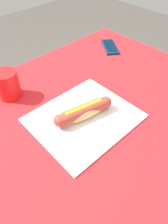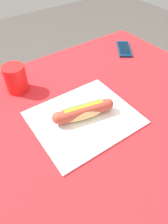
{
  "view_description": "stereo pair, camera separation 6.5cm",
  "coord_description": "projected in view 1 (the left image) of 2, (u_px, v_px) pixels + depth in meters",
  "views": [
    {
      "loc": [
        -0.35,
        -0.36,
        1.23
      ],
      "look_at": [
        -0.03,
        -0.02,
        0.76
      ],
      "focal_mm": 32.68,
      "sensor_mm": 36.0,
      "label": 1
    },
    {
      "loc": [
        -0.3,
        -0.4,
        1.23
      ],
      "look_at": [
        -0.03,
        -0.02,
        0.76
      ],
      "focal_mm": 32.68,
      "sensor_mm": 36.0,
      "label": 2
    }
  ],
  "objects": [
    {
      "name": "paper_wrapper",
      "position": [
        84.0,
        118.0,
        0.67
      ],
      "size": [
        0.33,
        0.29,
        0.01
      ],
      "primitive_type": "cube",
      "rotation": [
        0.0,
        0.0,
        -0.02
      ],
      "color": "silver",
      "rests_on": "dining_table"
    },
    {
      "name": "cell_phone",
      "position": [
        110.0,
        47.0,
        1.01
      ],
      "size": [
        0.14,
        0.16,
        0.01
      ],
      "color": "#0A2D4C",
      "rests_on": "dining_table"
    },
    {
      "name": "hot_dog",
      "position": [
        84.0,
        111.0,
        0.65
      ],
      "size": [
        0.2,
        0.08,
        0.05
      ],
      "color": "#E5BC75",
      "rests_on": "paper_wrapper"
    },
    {
      "name": "dining_table",
      "position": [
        85.0,
        136.0,
        0.8
      ],
      "size": [
        1.12,
        0.82,
        0.73
      ],
      "color": "brown",
      "rests_on": "ground"
    },
    {
      "name": "ground_plane",
      "position": [
        85.0,
        197.0,
        1.22
      ],
      "size": [
        6.0,
        6.0,
        0.0
      ],
      "primitive_type": "plane",
      "color": "#47423D",
      "rests_on": "ground"
    },
    {
      "name": "drinking_cup",
      "position": [
        8.0,
        85.0,
        0.72
      ],
      "size": [
        0.08,
        0.08,
        0.1
      ],
      "primitive_type": "cylinder",
      "color": "red",
      "rests_on": "dining_table"
    }
  ]
}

